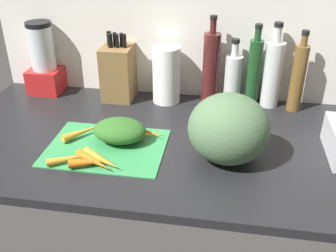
% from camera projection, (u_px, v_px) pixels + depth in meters
% --- Properties ---
extents(ground_plane, '(1.70, 0.80, 0.03)m').
position_uv_depth(ground_plane, '(185.00, 142.00, 1.38)').
color(ground_plane, black).
extents(wall_back, '(1.70, 0.03, 0.60)m').
position_uv_depth(wall_back, '(198.00, 25.00, 1.56)').
color(wall_back, silver).
rests_on(wall_back, ground_plane).
extents(cutting_board, '(0.39, 0.30, 0.01)m').
position_uv_depth(cutting_board, '(106.00, 147.00, 1.32)').
color(cutting_board, '#338C4C').
rests_on(cutting_board, ground_plane).
extents(carrot_0, '(0.14, 0.10, 0.03)m').
position_uv_depth(carrot_0, '(101.00, 159.00, 1.22)').
color(carrot_0, orange).
rests_on(carrot_0, cutting_board).
extents(carrot_1, '(0.13, 0.07, 0.03)m').
position_uv_depth(carrot_1, '(90.00, 162.00, 1.20)').
color(carrot_1, orange).
rests_on(carrot_1, cutting_board).
extents(carrot_2, '(0.14, 0.09, 0.02)m').
position_uv_depth(carrot_2, '(70.00, 158.00, 1.23)').
color(carrot_2, orange).
rests_on(carrot_2, cutting_board).
extents(carrot_3, '(0.14, 0.10, 0.03)m').
position_uv_depth(carrot_3, '(94.00, 161.00, 1.21)').
color(carrot_3, orange).
rests_on(carrot_3, cutting_board).
extents(carrot_4, '(0.12, 0.13, 0.03)m').
position_uv_depth(carrot_4, '(82.00, 132.00, 1.37)').
color(carrot_4, orange).
rests_on(carrot_4, cutting_board).
extents(carrot_5, '(0.12, 0.08, 0.03)m').
position_uv_depth(carrot_5, '(136.00, 136.00, 1.35)').
color(carrot_5, red).
rests_on(carrot_5, cutting_board).
extents(carrot_6, '(0.16, 0.09, 0.03)m').
position_uv_depth(carrot_6, '(139.00, 135.00, 1.35)').
color(carrot_6, orange).
rests_on(carrot_6, cutting_board).
extents(carrot_7, '(0.17, 0.10, 0.03)m').
position_uv_depth(carrot_7, '(142.00, 130.00, 1.38)').
color(carrot_7, orange).
rests_on(carrot_7, cutting_board).
extents(carrot_greens_pile, '(0.18, 0.14, 0.08)m').
position_uv_depth(carrot_greens_pile, '(120.00, 130.00, 1.33)').
color(carrot_greens_pile, '#2D6023').
rests_on(carrot_greens_pile, cutting_board).
extents(winter_squash, '(0.25, 0.23, 0.22)m').
position_uv_depth(winter_squash, '(229.00, 129.00, 1.21)').
color(winter_squash, '#4C6B47').
rests_on(winter_squash, ground_plane).
extents(knife_block, '(0.12, 0.15, 0.28)m').
position_uv_depth(knife_block, '(119.00, 72.00, 1.62)').
color(knife_block, brown).
rests_on(knife_block, ground_plane).
extents(blender_appliance, '(0.14, 0.14, 0.31)m').
position_uv_depth(blender_appliance, '(44.00, 62.00, 1.67)').
color(blender_appliance, red).
rests_on(blender_appliance, ground_plane).
extents(paper_towel_roll, '(0.11, 0.11, 0.23)m').
position_uv_depth(paper_towel_roll, '(166.00, 75.00, 1.59)').
color(paper_towel_roll, white).
rests_on(paper_towel_roll, ground_plane).
extents(bottle_0, '(0.07, 0.07, 0.36)m').
position_uv_depth(bottle_0, '(211.00, 68.00, 1.56)').
color(bottle_0, '#471919').
rests_on(bottle_0, ground_plane).
extents(bottle_1, '(0.07, 0.07, 0.27)m').
position_uv_depth(bottle_1, '(233.00, 78.00, 1.58)').
color(bottle_1, silver).
rests_on(bottle_1, ground_plane).
extents(bottle_2, '(0.05, 0.05, 0.33)m').
position_uv_depth(bottle_2, '(254.00, 72.00, 1.54)').
color(bottle_2, '#19421E').
rests_on(bottle_2, ground_plane).
extents(bottle_3, '(0.07, 0.07, 0.34)m').
position_uv_depth(bottle_3, '(272.00, 73.00, 1.54)').
color(bottle_3, silver).
rests_on(bottle_3, ground_plane).
extents(bottle_4, '(0.05, 0.05, 0.32)m').
position_uv_depth(bottle_4, '(298.00, 77.00, 1.50)').
color(bottle_4, brown).
rests_on(bottle_4, ground_plane).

